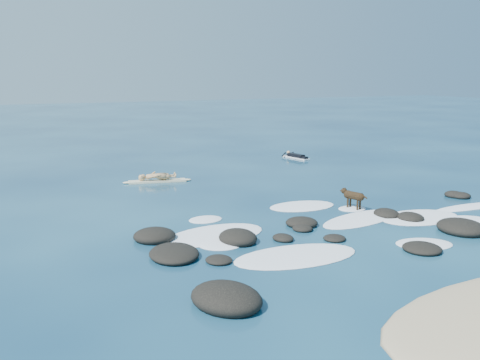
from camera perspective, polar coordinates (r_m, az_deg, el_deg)
name	(u,v)px	position (r m, az deg, el deg)	size (l,w,h in m)	color
ground	(338,221)	(19.17, 10.38, -4.31)	(160.00, 160.00, 0.00)	#0A2642
reef_rocks	(314,241)	(16.45, 7.85, -6.44)	(14.48, 7.35, 0.63)	black
breaking_foam	(346,226)	(18.58, 11.25, -4.81)	(14.07, 7.31, 0.12)	white
standing_surfer_rig	(157,167)	(25.61, -8.85, 1.38)	(3.24, 1.04, 1.85)	beige
paddling_surfer_rig	(296,156)	(32.66, 5.96, 2.54)	(1.06, 2.20, 0.38)	white
dog	(353,196)	(20.73, 11.93, -1.64)	(0.57, 1.24, 0.81)	black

